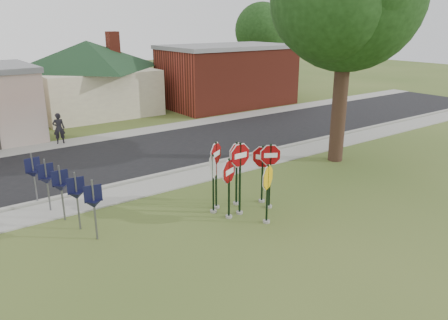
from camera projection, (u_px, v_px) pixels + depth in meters
ground at (269, 226)px, 14.69m from camera, size 120.00×120.00×0.00m
sidewalk_near at (184, 179)px, 18.90m from camera, size 60.00×1.60×0.06m
road at (138, 155)px, 22.37m from camera, size 60.00×7.00×0.04m
sidewalk_far at (106, 137)px, 25.67m from camera, size 60.00×1.60×0.06m
curb at (172, 172)px, 19.66m from camera, size 60.00×0.20×0.14m
stop_sign_center at (240, 167)px, 15.08m from camera, size 1.16×0.24×2.76m
stop_sign_yellow at (267, 186)px, 14.52m from camera, size 1.04×0.55×2.22m
stop_sign_left at (229, 180)px, 14.87m from camera, size 1.07×0.52×2.30m
stop_sign_right at (270, 167)px, 15.65m from camera, size 0.93×0.52×2.55m
stop_sign_back_right at (237, 165)px, 15.93m from camera, size 1.00×0.24×2.53m
stop_sign_back_left at (216, 165)px, 15.59m from camera, size 0.98×0.55×2.64m
stop_sign_far_right at (263, 166)px, 16.18m from camera, size 0.62×0.97×2.35m
stop_sign_far_left at (213, 176)px, 15.30m from camera, size 0.34×1.05×2.28m
route_sign_row at (61, 187)px, 14.74m from camera, size 1.43×4.63×2.00m
building_house at (88, 63)px, 31.60m from camera, size 11.60×11.60×6.20m
building_brick at (227, 75)px, 34.90m from camera, size 10.20×6.20×4.75m
bg_tree_right at (262, 30)px, 45.31m from camera, size 5.60×5.60×8.40m
pedestrian at (59, 128)px, 24.00m from camera, size 0.71×0.55×1.72m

